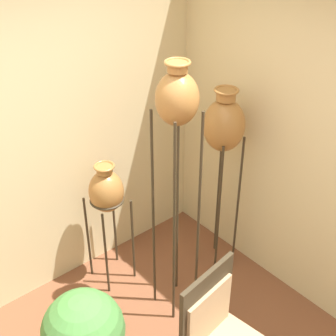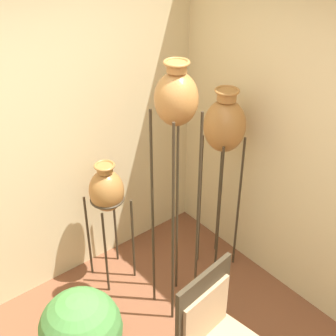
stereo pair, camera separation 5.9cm
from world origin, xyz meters
name	(u,v)px [view 1 (the left image)]	position (x,y,z in m)	size (l,w,h in m)	color
wall_back	(0,152)	(0.00, 1.75, 1.35)	(7.45, 0.06, 2.70)	beige
vase_stand_tall	(177,109)	(0.86, 0.86, 1.74)	(0.28, 0.28, 2.06)	#382D1E
vase_stand_medium	(224,128)	(1.46, 0.99, 1.36)	(0.32, 0.32, 1.68)	#382D1E
vase_stand_short	(106,193)	(0.64, 1.44, 0.88)	(0.29, 0.29, 1.14)	#382D1E
potted_plant	(84,334)	(-0.03, 0.76, 0.39)	(0.56, 0.56, 0.71)	olive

